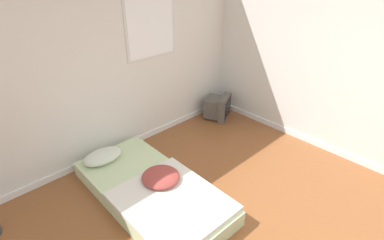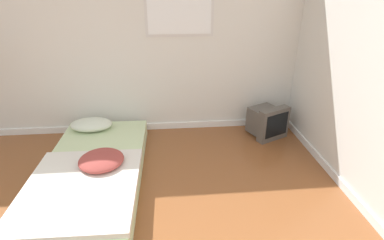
# 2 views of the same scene
# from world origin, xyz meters

# --- Properties ---
(wall_back) EXTENTS (7.21, 0.08, 2.60)m
(wall_back) POSITION_xyz_m (0.01, 2.80, 1.29)
(wall_back) COLOR silver
(wall_back) RESTS_ON ground_plane
(mattress_bed) EXTENTS (1.05, 2.12, 0.34)m
(mattress_bed) POSITION_xyz_m (-0.17, 1.59, 0.13)
(mattress_bed) COLOR beige
(mattress_bed) RESTS_ON ground_plane
(crt_tv) EXTENTS (0.54, 0.53, 0.44)m
(crt_tv) POSITION_xyz_m (1.98, 2.44, 0.21)
(crt_tv) COLOR #56514C
(crt_tv) RESTS_ON ground_plane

